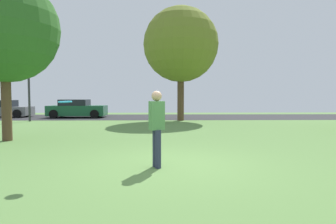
{
  "coord_description": "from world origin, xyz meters",
  "views": [
    {
      "loc": [
        -0.25,
        -6.85,
        1.64
      ],
      "look_at": [
        0.0,
        3.19,
        1.09
      ],
      "focal_mm": 30.81,
      "sensor_mm": 36.0,
      "label": 1
    }
  ],
  "objects_px": {
    "oak_tree_right": "(181,45)",
    "frisbee_disc": "(65,102)",
    "maple_tree_far": "(4,29)",
    "parked_car_green": "(77,109)",
    "parked_car_grey": "(3,109)",
    "street_lamp_post": "(29,87)",
    "person_thrower": "(157,125)"
  },
  "relations": [
    {
      "from": "oak_tree_right",
      "to": "parked_car_grey",
      "type": "distance_m",
      "value": 14.96
    },
    {
      "from": "parked_car_grey",
      "to": "parked_car_green",
      "type": "relative_size",
      "value": 0.95
    },
    {
      "from": "parked_car_green",
      "to": "street_lamp_post",
      "type": "bearing_deg",
      "value": -120.64
    },
    {
      "from": "oak_tree_right",
      "to": "parked_car_green",
      "type": "xyz_separation_m",
      "value": [
        -7.87,
        3.04,
        -4.45
      ]
    },
    {
      "from": "frisbee_disc",
      "to": "parked_car_grey",
      "type": "distance_m",
      "value": 20.26
    },
    {
      "from": "oak_tree_right",
      "to": "parked_car_green",
      "type": "distance_m",
      "value": 9.54
    },
    {
      "from": "frisbee_disc",
      "to": "parked_car_green",
      "type": "relative_size",
      "value": 0.09
    },
    {
      "from": "parked_car_grey",
      "to": "street_lamp_post",
      "type": "bearing_deg",
      "value": -46.28
    },
    {
      "from": "maple_tree_far",
      "to": "frisbee_disc",
      "type": "height_order",
      "value": "maple_tree_far"
    },
    {
      "from": "oak_tree_right",
      "to": "parked_car_grey",
      "type": "xyz_separation_m",
      "value": [
        -13.82,
        3.58,
        -4.48
      ]
    },
    {
      "from": "oak_tree_right",
      "to": "frisbee_disc",
      "type": "xyz_separation_m",
      "value": [
        -3.27,
        -13.7,
        -3.57
      ]
    },
    {
      "from": "person_thrower",
      "to": "parked_car_grey",
      "type": "distance_m",
      "value": 20.65
    },
    {
      "from": "frisbee_disc",
      "to": "street_lamp_post",
      "type": "xyz_separation_m",
      "value": [
        -6.68,
        13.23,
        0.72
      ]
    },
    {
      "from": "maple_tree_far",
      "to": "oak_tree_right",
      "type": "bearing_deg",
      "value": 51.27
    },
    {
      "from": "oak_tree_right",
      "to": "street_lamp_post",
      "type": "height_order",
      "value": "oak_tree_right"
    },
    {
      "from": "oak_tree_right",
      "to": "frisbee_disc",
      "type": "distance_m",
      "value": 14.53
    },
    {
      "from": "oak_tree_right",
      "to": "maple_tree_far",
      "type": "relative_size",
      "value": 1.26
    },
    {
      "from": "maple_tree_far",
      "to": "person_thrower",
      "type": "xyz_separation_m",
      "value": [
        5.6,
        -4.17,
        -3.09
      ]
    },
    {
      "from": "person_thrower",
      "to": "frisbee_disc",
      "type": "xyz_separation_m",
      "value": [
        -1.83,
        -0.75,
        0.55
      ]
    },
    {
      "from": "street_lamp_post",
      "to": "maple_tree_far",
      "type": "bearing_deg",
      "value": -70.67
    },
    {
      "from": "person_thrower",
      "to": "parked_car_green",
      "type": "bearing_deg",
      "value": -90.48
    },
    {
      "from": "oak_tree_right",
      "to": "parked_car_green",
      "type": "height_order",
      "value": "oak_tree_right"
    },
    {
      "from": "person_thrower",
      "to": "frisbee_disc",
      "type": "distance_m",
      "value": 2.05
    },
    {
      "from": "oak_tree_right",
      "to": "person_thrower",
      "type": "relative_size",
      "value": 4.32
    },
    {
      "from": "street_lamp_post",
      "to": "parked_car_green",
      "type": "bearing_deg",
      "value": 59.36
    },
    {
      "from": "parked_car_grey",
      "to": "frisbee_disc",
      "type": "bearing_deg",
      "value": -58.58
    },
    {
      "from": "frisbee_disc",
      "to": "parked_car_green",
      "type": "distance_m",
      "value": 17.38
    },
    {
      "from": "person_thrower",
      "to": "parked_car_green",
      "type": "relative_size",
      "value": 0.41
    },
    {
      "from": "person_thrower",
      "to": "parked_car_green",
      "type": "distance_m",
      "value": 17.24
    },
    {
      "from": "frisbee_disc",
      "to": "street_lamp_post",
      "type": "height_order",
      "value": "street_lamp_post"
    },
    {
      "from": "maple_tree_far",
      "to": "parked_car_green",
      "type": "bearing_deg",
      "value": 94.03
    },
    {
      "from": "parked_car_grey",
      "to": "street_lamp_post",
      "type": "relative_size",
      "value": 0.92
    }
  ]
}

